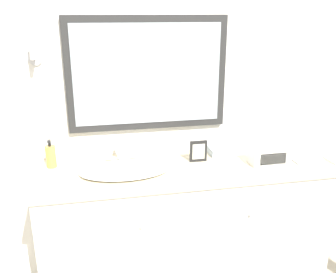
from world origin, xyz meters
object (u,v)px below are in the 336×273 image
at_px(soap_bottle, 51,156).
at_px(picture_frame, 198,151).
at_px(appliance_box, 269,155).
at_px(sink_basin, 125,169).

bearing_deg(soap_bottle, picture_frame, -5.91).
bearing_deg(appliance_box, picture_frame, 164.14).
bearing_deg(picture_frame, appliance_box, -15.86).
relative_size(soap_bottle, picture_frame, 1.29).
relative_size(appliance_box, picture_frame, 1.72).
bearing_deg(soap_bottle, appliance_box, -9.14).
bearing_deg(sink_basin, appliance_box, -2.98).
xyz_separation_m(soap_bottle, picture_frame, (0.92, -0.09, -0.00)).
relative_size(sink_basin, picture_frame, 3.85).
height_order(soap_bottle, appliance_box, soap_bottle).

